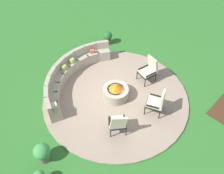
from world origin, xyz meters
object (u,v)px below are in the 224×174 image
Objects in this scene: lounge_chair_front_left at (118,123)px; lounge_chair_back_left at (149,69)px; curved_stone_bench at (71,74)px; potted_plant_2 at (108,37)px; lounge_chair_front_right at (157,102)px; potted_plant_0 at (42,152)px; fire_pit at (116,92)px.

lounge_chair_front_left is 2.93m from lounge_chair_back_left.
lounge_chair_back_left is (2.28, -2.28, 0.24)m from curved_stone_bench.
lounge_chair_back_left reaches higher than potted_plant_2.
lounge_chair_front_right reaches higher than potted_plant_2.
potted_plant_0 is (-4.02, 1.41, -0.20)m from lounge_chair_front_right.
curved_stone_bench reaches higher than potted_plant_0.
lounge_chair_front_right is (1.15, -3.56, 0.21)m from curved_stone_bench.
lounge_chair_front_right is at bearing -112.61° from potted_plant_2.
curved_stone_bench is 5.83× the size of potted_plant_0.
lounge_chair_front_right is 0.92× the size of lounge_chair_back_left.
potted_plant_2 is at bearing 43.01° from lounge_chair_front_right.
potted_plant_2 is (0.68, 3.07, -0.27)m from lounge_chair_back_left.
curved_stone_bench is at bearing 83.49° from lounge_chair_front_right.
lounge_chair_front_left is 1.71m from lounge_chair_front_right.
lounge_chair_back_left is at bearing -1.49° from potted_plant_0.
lounge_chair_back_left is (1.64, -0.31, 0.29)m from fire_pit.
curved_stone_bench is at bearing -165.05° from potted_plant_2.
potted_plant_2 is (2.32, 2.76, 0.02)m from fire_pit.
lounge_chair_back_left reaches higher than fire_pit.
lounge_chair_front_right is at bearing 150.95° from lounge_chair_back_left.
fire_pit is 1.70m from lounge_chair_back_left.
lounge_chair_front_left is 5.27m from potted_plant_2.
lounge_chair_front_right is at bearing -19.31° from potted_plant_0.
curved_stone_bench is 3.23m from lounge_chair_back_left.
fire_pit reaches higher than potted_plant_0.
lounge_chair_front_right is 1.70m from lounge_chair_back_left.
potted_plant_0 is 1.10× the size of potted_plant_2.
potted_plant_2 is (5.83, 2.94, -0.04)m from potted_plant_0.
lounge_chair_front_right reaches higher than potted_plant_0.
potted_plant_0 is at bearing -177.18° from fire_pit.
lounge_chair_back_left is at bearing -45.08° from curved_stone_bench.
potted_plant_2 is at bearing 49.96° from fire_pit.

